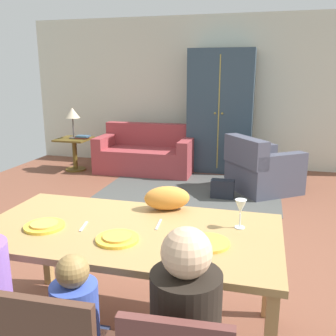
% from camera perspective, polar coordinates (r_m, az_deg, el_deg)
% --- Properties ---
extents(ground_plane, '(7.20, 6.21, 0.02)m').
position_cam_1_polar(ground_plane, '(4.26, 1.46, -9.40)').
color(ground_plane, brown).
extents(back_wall, '(7.20, 0.10, 2.70)m').
position_cam_1_polar(back_wall, '(7.03, 7.49, 11.27)').
color(back_wall, beige).
rests_on(back_wall, ground_plane).
extents(dining_table, '(1.87, 0.96, 0.76)m').
position_cam_1_polar(dining_table, '(2.40, -6.02, -10.59)').
color(dining_table, '#AA844D').
rests_on(dining_table, ground_plane).
extents(plate_near_man, '(0.25, 0.25, 0.02)m').
position_cam_1_polar(plate_near_man, '(2.49, -18.30, -8.40)').
color(plate_near_man, yellow).
rests_on(plate_near_man, dining_table).
extents(pizza_near_man, '(0.17, 0.17, 0.01)m').
position_cam_1_polar(pizza_near_man, '(2.49, -18.33, -8.08)').
color(pizza_near_man, gold).
rests_on(pizza_near_man, plate_near_man).
extents(plate_near_child, '(0.25, 0.25, 0.02)m').
position_cam_1_polar(plate_near_child, '(2.22, -7.71, -10.65)').
color(plate_near_child, yellow).
rests_on(plate_near_child, dining_table).
extents(pizza_near_child, '(0.17, 0.17, 0.01)m').
position_cam_1_polar(pizza_near_child, '(2.21, -7.73, -10.29)').
color(pizza_near_child, gold).
rests_on(pizza_near_child, plate_near_child).
extents(plate_near_woman, '(0.25, 0.25, 0.02)m').
position_cam_1_polar(plate_near_woman, '(2.17, 6.06, -11.25)').
color(plate_near_woman, yellow).
rests_on(plate_near_woman, dining_table).
extents(wine_glass, '(0.07, 0.07, 0.19)m').
position_cam_1_polar(wine_glass, '(2.36, 10.99, -5.98)').
color(wine_glass, silver).
rests_on(wine_glass, dining_table).
extents(fork, '(0.04, 0.15, 0.01)m').
position_cam_1_polar(fork, '(2.44, -12.72, -8.67)').
color(fork, silver).
rests_on(fork, dining_table).
extents(knife, '(0.03, 0.17, 0.01)m').
position_cam_1_polar(knife, '(2.41, -1.44, -8.57)').
color(knife, silver).
rests_on(knife, dining_table).
extents(cat, '(0.36, 0.26, 0.17)m').
position_cam_1_polar(cat, '(2.64, -0.16, -4.61)').
color(cat, orange).
rests_on(cat, dining_table).
extents(area_rug, '(2.60, 1.80, 0.01)m').
position_cam_1_polar(area_rug, '(5.68, 3.58, -3.16)').
color(area_rug, '#464845').
rests_on(area_rug, ground_plane).
extents(couch, '(1.67, 0.86, 0.82)m').
position_cam_1_polar(couch, '(6.65, -3.32, 2.09)').
color(couch, '#98383D').
rests_on(couch, ground_plane).
extents(armchair, '(1.20, 1.20, 0.82)m').
position_cam_1_polar(armchair, '(5.66, 14.00, -0.30)').
color(armchair, '#464857').
rests_on(armchair, ground_plane).
extents(armoire, '(1.10, 0.59, 2.10)m').
position_cam_1_polar(armoire, '(6.65, 8.02, 8.49)').
color(armoire, '#2D404F').
rests_on(armoire, ground_plane).
extents(side_table, '(0.56, 0.56, 0.58)m').
position_cam_1_polar(side_table, '(6.89, -14.04, 2.74)').
color(side_table, brown).
rests_on(side_table, ground_plane).
extents(table_lamp, '(0.26, 0.26, 0.54)m').
position_cam_1_polar(table_lamp, '(6.80, -14.36, 7.97)').
color(table_lamp, '#4A4444').
rests_on(table_lamp, side_table).
extents(book_lower, '(0.22, 0.16, 0.03)m').
position_cam_1_polar(book_lower, '(6.80, -12.95, 4.52)').
color(book_lower, brown).
rests_on(book_lower, side_table).
extents(book_upper, '(0.22, 0.16, 0.03)m').
position_cam_1_polar(book_upper, '(6.77, -12.83, 4.73)').
color(book_upper, '#375873').
rests_on(book_upper, book_lower).
extents(handbag, '(0.32, 0.16, 0.26)m').
position_cam_1_polar(handbag, '(5.29, 8.29, -3.17)').
color(handbag, black).
rests_on(handbag, ground_plane).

